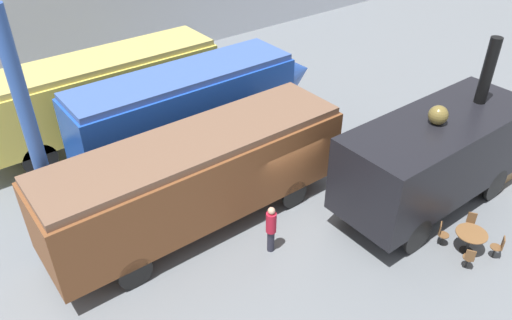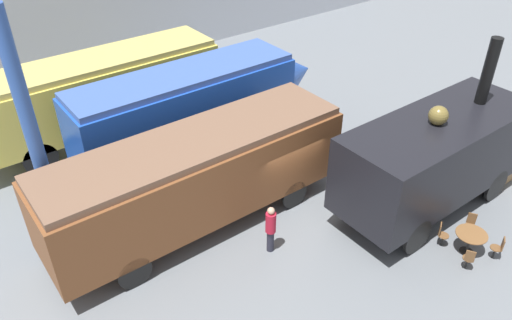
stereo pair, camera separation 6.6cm
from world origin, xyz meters
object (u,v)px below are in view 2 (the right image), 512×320
object	(u,v)px
passenger_coach_vintage	(98,90)
visitor_person	(271,227)
ticket_kiosk	(493,140)
streamlined_locomotive	(203,101)
passenger_coach_wooden	(197,174)
cafe_chair_0	(499,247)
steam_locomotive	(435,154)
cafe_table_near	(471,237)

from	to	relation	value
passenger_coach_vintage	visitor_person	distance (m)	10.27
ticket_kiosk	streamlined_locomotive	bearing A→B (deg)	132.86
passenger_coach_wooden	cafe_chair_0	distance (m)	9.95
passenger_coach_vintage	steam_locomotive	xyz separation A→B (m)	(7.36, -11.65, -0.08)
steam_locomotive	ticket_kiosk	xyz separation A→B (m)	(3.34, -0.27, -0.51)
cafe_table_near	cafe_chair_0	xyz separation A→B (m)	(0.46, -0.74, -0.13)
visitor_person	ticket_kiosk	bearing A→B (deg)	-11.04
streamlined_locomotive	ticket_kiosk	size ratio (longest dim) A/B	3.72
passenger_coach_wooden	visitor_person	distance (m)	3.01
visitor_person	steam_locomotive	bearing A→B (deg)	-14.49
passenger_coach_vintage	passenger_coach_wooden	bearing A→B (deg)	-87.66
passenger_coach_vintage	ticket_kiosk	size ratio (longest dim) A/B	3.52
passenger_coach_vintage	passenger_coach_wooden	distance (m)	7.49
streamlined_locomotive	cafe_table_near	world-z (taller)	streamlined_locomotive
cafe_chair_0	ticket_kiosk	size ratio (longest dim) A/B	0.29
ticket_kiosk	visitor_person	bearing A→B (deg)	168.96
passenger_coach_wooden	steam_locomotive	distance (m)	8.20
streamlined_locomotive	steam_locomotive	world-z (taller)	steam_locomotive
ticket_kiosk	steam_locomotive	bearing A→B (deg)	175.36
passenger_coach_vintage	visitor_person	bearing A→B (deg)	-82.38
passenger_coach_wooden	cafe_chair_0	world-z (taller)	passenger_coach_wooden
steam_locomotive	cafe_chair_0	distance (m)	3.59
passenger_coach_vintage	cafe_table_near	xyz separation A→B (m)	(6.43, -14.05, -1.62)
streamlined_locomotive	passenger_coach_wooden	world-z (taller)	streamlined_locomotive
streamlined_locomotive	cafe_table_near	distance (m)	11.12
steam_locomotive	cafe_chair_0	bearing A→B (deg)	-98.62
steam_locomotive	visitor_person	bearing A→B (deg)	165.51
steam_locomotive	cafe_chair_0	size ratio (longest dim) A/B	8.71
passenger_coach_vintage	ticket_kiosk	distance (m)	16.03
steam_locomotive	passenger_coach_vintage	bearing A→B (deg)	122.29
passenger_coach_vintage	streamlined_locomotive	bearing A→B (deg)	-50.40
passenger_coach_wooden	passenger_coach_vintage	bearing A→B (deg)	92.34
cafe_chair_0	ticket_kiosk	xyz separation A→B (m)	(3.81, 2.87, 1.16)
steam_locomotive	cafe_table_near	bearing A→B (deg)	-111.22
cafe_table_near	passenger_coach_vintage	bearing A→B (deg)	114.59
streamlined_locomotive	steam_locomotive	bearing A→B (deg)	-61.44
passenger_coach_vintage	streamlined_locomotive	size ratio (longest dim) A/B	0.94
cafe_chair_0	ticket_kiosk	world-z (taller)	ticket_kiosk
passenger_coach_vintage	cafe_table_near	world-z (taller)	passenger_coach_vintage
passenger_coach_vintage	steam_locomotive	world-z (taller)	steam_locomotive
passenger_coach_wooden	steam_locomotive	world-z (taller)	steam_locomotive
visitor_person	passenger_coach_vintage	bearing A→B (deg)	97.62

